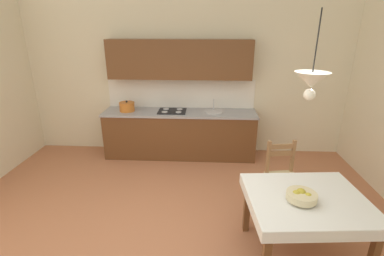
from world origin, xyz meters
The scene contains 7 objects.
ground_plane centered at (0.00, 0.00, -0.05)m, with size 6.71×6.15×0.10m, color #B7704C.
wall_back centered at (0.00, 2.83, 1.98)m, with size 6.71×0.12×3.96m, color beige.
kitchen_cabinetry centered at (-0.11, 2.50, 0.86)m, with size 2.88×0.63×2.20m.
dining_table centered at (1.46, -0.05, 0.62)m, with size 1.29×1.12×0.75m.
dining_chair_kitchen_side centered at (1.47, 0.90, 0.44)m, with size 0.48×0.48×0.93m.
fruit_bowl centered at (1.37, -0.13, 0.81)m, with size 0.30×0.30×0.12m.
pendant_lamp centered at (1.36, 0.03, 1.94)m, with size 0.32×0.32×0.80m.
Camera 1 is at (0.40, -2.59, 2.41)m, focal length 26.23 mm.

